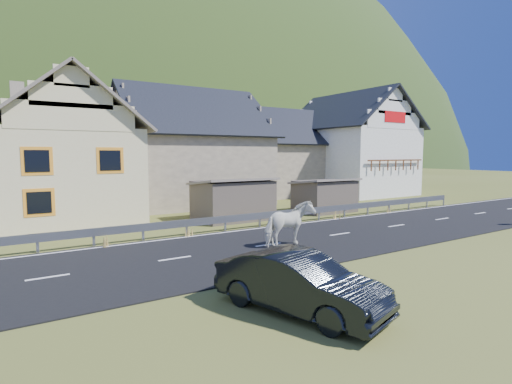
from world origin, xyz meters
TOP-DOWN VIEW (x-y plane):
  - ground at (0.00, 0.00)m, footprint 160.00×160.00m
  - road at (0.00, 0.00)m, footprint 60.00×7.00m
  - lane_markings at (0.00, 0.00)m, footprint 60.00×6.60m
  - guardrail at (-0.00, 3.68)m, footprint 28.10×0.09m
  - shed_left at (-2.00, 6.50)m, footprint 4.30×3.30m
  - shed_right at (4.50, 6.00)m, footprint 3.80×2.90m
  - house_cream at (-10.00, 12.00)m, footprint 7.80×9.80m
  - house_stone_a at (-1.00, 15.00)m, footprint 10.80×9.80m
  - house_stone_b at (9.00, 17.00)m, footprint 9.80×8.80m
  - house_white at (15.00, 14.00)m, footprint 8.80×10.80m
  - mountain at (5.00, 180.00)m, footprint 440.00×280.00m
  - horse at (-3.40, -0.60)m, footprint 1.16×2.20m
  - car at (-7.25, -6.02)m, footprint 2.67×4.50m

SIDE VIEW (x-z plane):
  - mountain at x=5.00m, z-range -150.00..110.00m
  - ground at x=0.00m, z-range 0.00..0.00m
  - road at x=0.00m, z-range 0.00..0.04m
  - lane_markings at x=0.00m, z-range 0.04..0.05m
  - guardrail at x=0.00m, z-range 0.19..0.94m
  - car at x=-7.25m, z-range 0.00..1.40m
  - horse at x=-3.40m, z-range 0.04..1.83m
  - shed_right at x=4.50m, z-range -0.10..2.10m
  - shed_left at x=-2.00m, z-range -0.10..2.30m
  - house_stone_b at x=9.00m, z-range 0.19..8.29m
  - house_cream at x=-10.00m, z-range 0.21..8.51m
  - house_stone_a at x=-1.00m, z-range 0.18..9.08m
  - house_white at x=15.00m, z-range 0.21..9.91m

